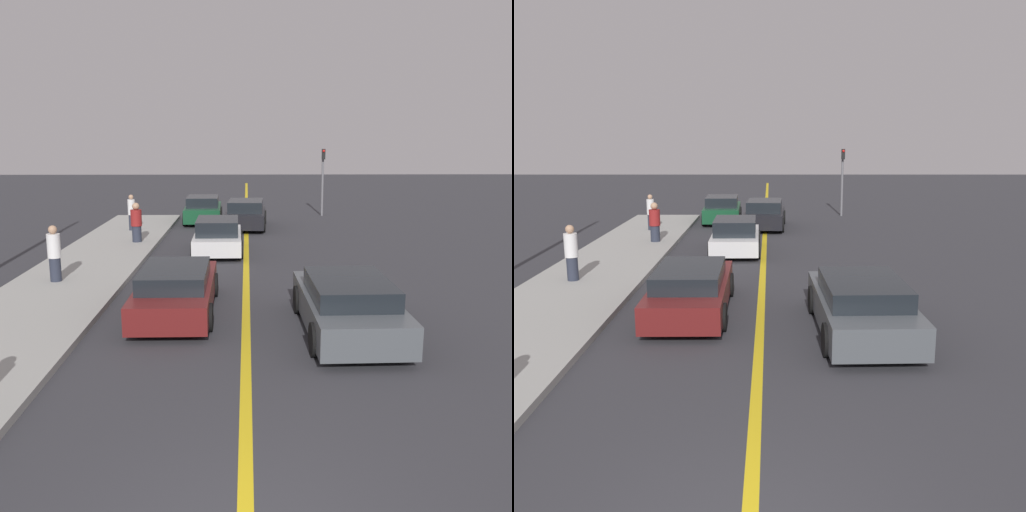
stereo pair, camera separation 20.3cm
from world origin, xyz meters
The scene contains 11 objects.
road_center_line centered at (0.00, 18.00, 0.00)m, with size 0.20×60.00×0.01m.
sidewalk_left centered at (-5.20, 12.56, 0.08)m, with size 3.33×25.13×0.15m.
car_near_right_lane centered at (2.24, 6.87, 0.63)m, with size 2.13×4.61×1.27m.
car_ahead_center centered at (-1.71, 8.36, 0.59)m, with size 1.94×4.60×1.20m.
car_far_distant centered at (-1.06, 15.80, 0.62)m, with size 1.91×3.94×1.30m.
car_parked_left_lot centered at (-0.03, 21.63, 0.65)m, with size 2.06×4.16×1.34m.
car_oncoming_far centered at (-2.18, 23.47, 0.64)m, with size 1.97×3.94×1.33m.
pedestrian_mid_group centered at (-5.53, 10.99, 0.96)m, with size 0.38×0.38×1.64m.
pedestrian_far_standing centered at (-4.36, 17.27, 0.92)m, with size 0.43×0.43×1.56m.
pedestrian_by_sign centered at (-5.12, 20.16, 0.95)m, with size 0.32×0.32×1.59m.
traffic_light centered at (4.14, 25.79, 2.25)m, with size 0.18×0.40×3.61m.
Camera 1 is at (0.03, -5.18, 4.29)m, focal length 40.00 mm.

